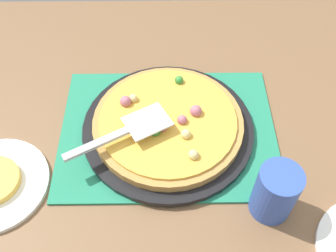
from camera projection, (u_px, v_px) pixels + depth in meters
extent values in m
plane|color=#4C4C51|center=(168.00, 250.00, 1.47)|extent=(8.00, 8.00, 0.00)
cube|color=brown|center=(168.00, 135.00, 0.89)|extent=(1.40, 1.00, 0.03)
cube|color=brown|center=(336.00, 99.00, 1.46)|extent=(0.07, 0.07, 0.72)
cube|color=#237F5B|center=(168.00, 131.00, 0.87)|extent=(0.48, 0.36, 0.01)
cylinder|color=black|center=(168.00, 128.00, 0.86)|extent=(0.38, 0.38, 0.01)
cylinder|color=#B78442|center=(168.00, 123.00, 0.85)|extent=(0.33, 0.33, 0.02)
cylinder|color=gold|center=(168.00, 120.00, 0.84)|extent=(0.30, 0.30, 0.01)
sphere|color=#E5CC7F|center=(133.00, 98.00, 0.87)|extent=(0.02, 0.02, 0.02)
sphere|color=#E5CC7F|center=(193.00, 155.00, 0.77)|extent=(0.02, 0.02, 0.02)
sphere|color=#B76675|center=(182.00, 120.00, 0.83)|extent=(0.02, 0.02, 0.02)
sphere|color=#B76675|center=(196.00, 111.00, 0.84)|extent=(0.03, 0.03, 0.03)
sphere|color=#B76675|center=(163.00, 128.00, 0.82)|extent=(0.02, 0.02, 0.02)
sphere|color=#338433|center=(155.00, 131.00, 0.81)|extent=(0.02, 0.02, 0.02)
sphere|color=#338433|center=(179.00, 80.00, 0.90)|extent=(0.02, 0.02, 0.02)
sphere|color=#B76675|center=(126.00, 101.00, 0.86)|extent=(0.03, 0.03, 0.03)
sphere|color=#E5CC7F|center=(186.00, 134.00, 0.81)|extent=(0.02, 0.02, 0.02)
cylinder|color=#3351AD|center=(275.00, 192.00, 0.71)|extent=(0.08, 0.08, 0.12)
cube|color=silver|center=(147.00, 121.00, 0.80)|extent=(0.11, 0.10, 0.00)
cube|color=#B2B2B7|center=(96.00, 144.00, 0.77)|extent=(0.13, 0.08, 0.01)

